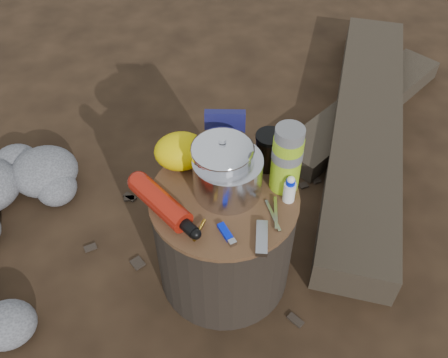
{
  "coord_description": "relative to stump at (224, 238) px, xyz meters",
  "views": [
    {
      "loc": [
        -0.12,
        -0.94,
        1.48
      ],
      "look_at": [
        0.0,
        0.0,
        0.48
      ],
      "focal_mm": 39.3,
      "sensor_mm": 36.0,
      "label": 1
    }
  ],
  "objects": [
    {
      "name": "fuel_bottle",
      "position": [
        -0.18,
        -0.03,
        0.24
      ],
      "size": [
        0.21,
        0.26,
        0.07
      ],
      "primitive_type": null,
      "rotation": [
        0.0,
        0.0,
        0.62
      ],
      "color": "#AF1D0F",
      "rests_on": "stump"
    },
    {
      "name": "stump",
      "position": [
        0.0,
        0.0,
        0.0
      ],
      "size": [
        0.44,
        0.44,
        0.41
      ],
      "primitive_type": "cylinder",
      "color": "black",
      "rests_on": "ground"
    },
    {
      "name": "pot_grabber",
      "position": [
        0.13,
        -0.09,
        0.21
      ],
      "size": [
        0.03,
        0.12,
        0.01
      ],
      "primitive_type": null,
      "rotation": [
        0.0,
        0.0,
        -0.01
      ],
      "color": "#A3A3A8",
      "rests_on": "stump"
    },
    {
      "name": "travel_mug",
      "position": [
        0.15,
        0.11,
        0.26
      ],
      "size": [
        0.08,
        0.08,
        0.12
      ],
      "primitive_type": "cylinder",
      "color": "black",
      "rests_on": "stump"
    },
    {
      "name": "foil_windscreen",
      "position": [
        0.01,
        0.03,
        0.26
      ],
      "size": [
        0.2,
        0.2,
        0.12
      ],
      "primitive_type": "cylinder",
      "color": "silver",
      "rests_on": "stump"
    },
    {
      "name": "food_pouch",
      "position": [
        0.03,
        0.19,
        0.28
      ],
      "size": [
        0.13,
        0.05,
        0.16
      ],
      "primitive_type": "cube",
      "rotation": [
        0.0,
        0.0,
        -0.15
      ],
      "color": "#15154C",
      "rests_on": "stump"
    },
    {
      "name": "squeeze_bottle",
      "position": [
        0.18,
        -0.04,
        0.24
      ],
      "size": [
        0.04,
        0.04,
        0.08
      ],
      "primitive_type": "cylinder",
      "color": "white",
      "rests_on": "stump"
    },
    {
      "name": "stuff_sack",
      "position": [
        -0.11,
        0.15,
        0.26
      ],
      "size": [
        0.16,
        0.13,
        0.11
      ],
      "primitive_type": "ellipsoid",
      "color": "yellow",
      "rests_on": "stump"
    },
    {
      "name": "log_main",
      "position": [
        0.71,
        0.62,
        -0.13
      ],
      "size": [
        0.86,
        1.65,
        0.14
      ],
      "primitive_type": "cube",
      "rotation": [
        0.0,
        0.0,
        -0.37
      ],
      "color": "#30281E",
      "rests_on": "ground"
    },
    {
      "name": "rock_ring",
      "position": [
        -0.76,
        0.19,
        -0.12
      ],
      "size": [
        0.4,
        0.88,
        0.17
      ],
      "primitive_type": null,
      "color": "#5C5C61",
      "rests_on": "ground"
    },
    {
      "name": "camping_pot",
      "position": [
        0.0,
        0.04,
        0.29
      ],
      "size": [
        0.18,
        0.18,
        0.18
      ],
      "primitive_type": "cylinder",
      "color": "white",
      "rests_on": "stump"
    },
    {
      "name": "lighter",
      "position": [
        -0.01,
        -0.14,
        0.21
      ],
      "size": [
        0.05,
        0.08,
        0.01
      ],
      "primitive_type": "cube",
      "rotation": [
        0.0,
        0.0,
        0.36
      ],
      "color": "#031AE2",
      "rests_on": "stump"
    },
    {
      "name": "log_small",
      "position": [
        0.76,
        0.78,
        -0.16
      ],
      "size": [
        0.95,
        0.81,
        0.09
      ],
      "primitive_type": "cube",
      "rotation": [
        0.0,
        0.0,
        -0.9
      ],
      "color": "#30281E",
      "rests_on": "ground"
    },
    {
      "name": "ground",
      "position": [
        0.0,
        0.0,
        -0.2
      ],
      "size": [
        60.0,
        60.0,
        0.0
      ],
      "primitive_type": "plane",
      "color": "black",
      "rests_on": "ground"
    },
    {
      "name": "multitool",
      "position": [
        0.08,
        -0.17,
        0.21
      ],
      "size": [
        0.05,
        0.12,
        0.02
      ],
      "primitive_type": "cube",
      "rotation": [
        0.0,
        0.0,
        -0.2
      ],
      "color": "#A3A3A8",
      "rests_on": "stump"
    },
    {
      "name": "thermos",
      "position": [
        0.18,
        0.02,
        0.31
      ],
      "size": [
        0.09,
        0.09,
        0.22
      ],
      "primitive_type": "cylinder",
      "color": "#9DCF1C",
      "rests_on": "stump"
    }
  ]
}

